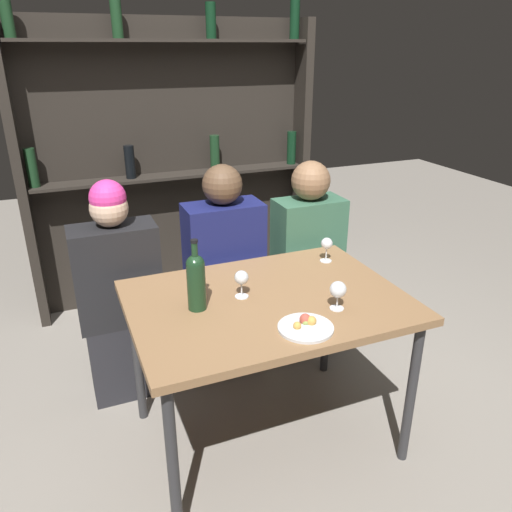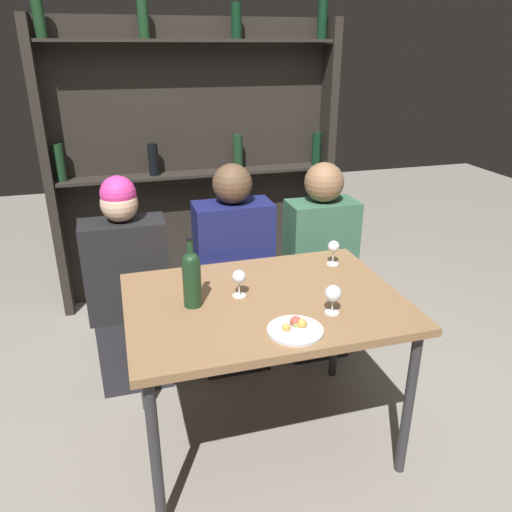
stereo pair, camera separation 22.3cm
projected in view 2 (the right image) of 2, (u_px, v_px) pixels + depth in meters
The scene contains 11 objects.
ground_plane at pixel (263, 436), 2.48m from camera, with size 10.00×10.00×0.00m, color gray.
dining_table at pixel (264, 313), 2.21m from camera, with size 1.20×0.87×0.77m.
wine_rack_wall at pixel (196, 158), 3.56m from camera, with size 2.04×0.21×2.08m.
wine_bottle at pixel (192, 276), 2.07m from camera, with size 0.08×0.08×0.31m.
wine_glass_0 at pixel (333, 294), 2.03m from camera, with size 0.07×0.07×0.13m.
wine_glass_1 at pixel (239, 278), 2.17m from camera, with size 0.06×0.06×0.13m.
wine_glass_2 at pixel (334, 248), 2.48m from camera, with size 0.06×0.06×0.13m.
food_plate_0 at pixel (295, 328), 1.93m from camera, with size 0.22×0.22×0.05m.
seated_person_left at pixel (129, 293), 2.66m from camera, with size 0.43×0.22×1.21m.
seated_person_center at pixel (234, 278), 2.81m from camera, with size 0.42×0.22×1.23m.
seated_person_right at pixel (319, 269), 2.94m from camera, with size 0.39×0.22×1.21m.
Camera 2 is at (-0.57, -1.85, 1.80)m, focal length 35.00 mm.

